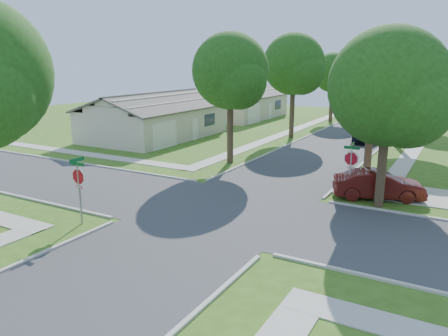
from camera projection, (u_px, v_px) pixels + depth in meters
ground at (226, 210)px, 21.07m from camera, size 100.00×100.00×0.00m
road_ns at (226, 210)px, 21.07m from camera, size 7.00×100.00×0.02m
sidewalk_ne at (421, 139)px, 40.16m from camera, size 1.20×40.00×0.04m
sidewalk_nw at (296, 129)px, 45.97m from camera, size 1.20×40.00×0.04m
driveway at (420, 195)px, 23.30m from camera, size 8.80×3.60×0.05m
stop_sign_sw at (79, 179)px, 18.85m from camera, size 1.05×0.80×2.98m
stop_sign_ne at (351, 161)px, 22.32m from camera, size 1.05×0.80×2.98m
tree_e_near at (374, 85)px, 25.08m from camera, size 4.97×4.80×8.28m
tree_e_mid at (405, 71)px, 35.09m from camera, size 5.59×5.40×9.21m
tree_e_far at (422, 71)px, 46.16m from camera, size 5.17×5.00×8.72m
tree_w_near at (231, 75)px, 29.45m from camera, size 5.38×5.20×8.97m
tree_w_mid at (294, 67)px, 39.51m from camera, size 5.80×5.60×9.56m
tree_w_far at (333, 74)px, 50.75m from camera, size 4.76×4.60×8.04m
tree_ne_corner at (390, 92)px, 20.26m from camera, size 5.80×5.60×8.66m
house_nw_near at (155, 121)px, 41.02m from camera, size 8.42×13.60×4.23m
house_nw_far at (239, 106)px, 55.41m from camera, size 8.42×13.60×4.23m
car_driveway at (378, 185)px, 22.68m from camera, size 4.82×3.06×1.50m
car_curb_east at (367, 133)px, 38.71m from camera, size 1.93×4.75×1.62m
car_curb_west at (364, 108)px, 60.54m from camera, size 2.25×4.72×1.33m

